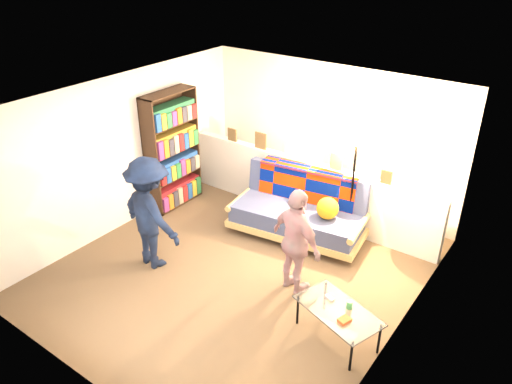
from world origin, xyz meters
TOP-DOWN VIEW (x-y plane):
  - ground at (0.00, 0.00)m, footprint 5.00×5.00m
  - room_shell at (0.00, 0.47)m, footprint 4.60×5.05m
  - half_wall_ledge at (0.00, 1.80)m, footprint 4.45×0.15m
  - ledge_decor at (-0.23, 1.78)m, footprint 2.97×0.02m
  - futon_sofa at (0.21, 1.28)m, footprint 2.17×1.25m
  - bookshelf at (-2.08, 0.89)m, footprint 0.33×0.99m
  - coffee_table at (1.74, -0.40)m, footprint 1.11×0.84m
  - floor_lamp at (0.88, 1.61)m, footprint 0.37×0.31m
  - person_left at (-1.07, -0.59)m, footprint 1.12×0.73m
  - person_right at (0.86, 0.08)m, footprint 0.93×0.62m

SIDE VIEW (x-z plane):
  - ground at x=0.00m, z-range 0.00..0.00m
  - coffee_table at x=1.74m, z-range 0.13..0.65m
  - futon_sofa at x=0.21m, z-range -0.03..0.85m
  - half_wall_ledge at x=0.00m, z-range 0.00..1.00m
  - person_right at x=0.86m, z-range 0.00..1.47m
  - person_left at x=-1.07m, z-range 0.00..1.63m
  - bookshelf at x=-2.08m, z-range -0.07..1.91m
  - floor_lamp at x=0.88m, z-range 0.34..1.94m
  - ledge_decor at x=-0.23m, z-range 0.95..1.40m
  - room_shell at x=0.00m, z-range 0.45..2.90m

